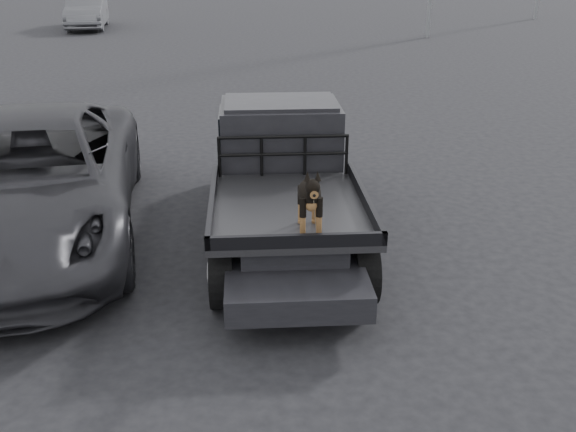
{
  "coord_description": "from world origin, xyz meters",
  "views": [
    {
      "loc": [
        -1.09,
        -6.67,
        3.9
      ],
      "look_at": [
        -0.68,
        -0.57,
        1.29
      ],
      "focal_mm": 40.0,
      "sensor_mm": 36.0,
      "label": 1
    }
  ],
  "objects_px": {
    "flatbed_ute": "(284,211)",
    "parked_suv": "(28,181)",
    "dog": "(310,199)",
    "distant_car_a": "(87,11)"
  },
  "relations": [
    {
      "from": "flatbed_ute",
      "to": "dog",
      "type": "distance_m",
      "value": 1.86
    },
    {
      "from": "flatbed_ute",
      "to": "parked_suv",
      "type": "height_order",
      "value": "parked_suv"
    },
    {
      "from": "parked_suv",
      "to": "dog",
      "type": "bearing_deg",
      "value": -35.7
    },
    {
      "from": "dog",
      "to": "flatbed_ute",
      "type": "bearing_deg",
      "value": 96.22
    },
    {
      "from": "dog",
      "to": "distant_car_a",
      "type": "height_order",
      "value": "dog"
    },
    {
      "from": "parked_suv",
      "to": "distant_car_a",
      "type": "bearing_deg",
      "value": 93.34
    },
    {
      "from": "parked_suv",
      "to": "distant_car_a",
      "type": "height_order",
      "value": "parked_suv"
    },
    {
      "from": "flatbed_ute",
      "to": "distant_car_a",
      "type": "distance_m",
      "value": 26.54
    },
    {
      "from": "parked_suv",
      "to": "distant_car_a",
      "type": "xyz_separation_m",
      "value": [
        -4.63,
        24.88,
        -0.06
      ]
    },
    {
      "from": "dog",
      "to": "distant_car_a",
      "type": "relative_size",
      "value": 0.15
    }
  ]
}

